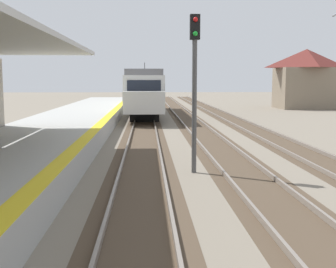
{
  "coord_description": "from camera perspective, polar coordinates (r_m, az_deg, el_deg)",
  "views": [
    {
      "loc": [
        2.08,
        0.3,
        3.11
      ],
      "look_at": [
        2.48,
        8.33,
        2.1
      ],
      "focal_mm": 46.46,
      "sensor_mm": 36.0,
      "label": 1
    }
  ],
  "objects": [
    {
      "name": "rail_signal_post",
      "position": [
        14.38,
        3.5,
        7.46
      ],
      "size": [
        0.32,
        0.34,
        5.2
      ],
      "color": "#4C4C4C",
      "rests_on": "ground"
    },
    {
      "name": "approaching_train",
      "position": [
        38.57,
        -3.08,
        5.74
      ],
      "size": [
        2.93,
        19.6,
        4.76
      ],
      "color": "silver",
      "rests_on": "ground"
    },
    {
      "name": "track_pair_far_side",
      "position": [
        21.01,
        15.6,
        -1.51
      ],
      "size": [
        2.34,
        120.0,
        0.16
      ],
      "color": "#4C3D2D",
      "rests_on": "ground"
    },
    {
      "name": "distant_trackside_house",
      "position": [
        49.83,
        17.64,
        7.06
      ],
      "size": [
        6.6,
        5.28,
        6.4
      ],
      "color": "#7F705B",
      "rests_on": "ground"
    },
    {
      "name": "station_platform",
      "position": [
        16.57,
        -18.83,
        -2.48
      ],
      "size": [
        5.0,
        80.0,
        0.91
      ],
      "color": "#A8A8A3",
      "rests_on": "ground"
    },
    {
      "name": "track_pair_nearest_platform",
      "position": [
        19.94,
        -3.29,
        -1.71
      ],
      "size": [
        2.34,
        120.0,
        0.16
      ],
      "color": "#4C3D2D",
      "rests_on": "ground"
    },
    {
      "name": "track_pair_middle",
      "position": [
        20.19,
        6.4,
        -1.63
      ],
      "size": [
        2.34,
        120.0,
        0.16
      ],
      "color": "#4C3D2D",
      "rests_on": "ground"
    }
  ]
}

